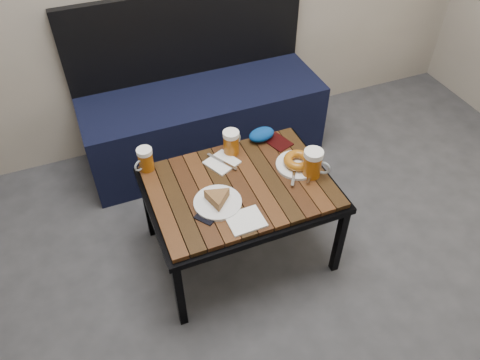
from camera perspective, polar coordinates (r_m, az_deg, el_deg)
name	(u,v)px	position (r m, az deg, el deg)	size (l,w,h in m)	color
bench	(202,115)	(2.85, -4.62, 7.89)	(1.40, 0.50, 0.95)	black
cafe_table	(240,191)	(2.13, 0.00, -1.40)	(0.84, 0.62, 0.47)	black
beer_mug_left	(145,159)	(2.18, -11.48, 2.47)	(0.11, 0.09, 0.12)	#9A4E0C
beer_mug_centre	(231,142)	(2.22, -1.06, 4.62)	(0.12, 0.10, 0.12)	#9A4E0C
beer_mug_right	(313,163)	(2.12, 8.90, 2.00)	(0.13, 0.12, 0.14)	#9A4E0C
plate_pie	(218,200)	(2.00, -2.75, -2.44)	(0.21, 0.21, 0.06)	white
plate_bagel	(298,162)	(2.19, 7.05, 2.14)	(0.24, 0.24, 0.06)	white
napkin_left	(222,162)	(2.20, -2.22, 2.17)	(0.17, 0.17, 0.01)	white
napkin_right	(246,221)	(1.94, 0.68, -4.97)	(0.15, 0.13, 0.01)	white
passport_navy	(210,213)	(1.98, -3.72, -4.01)	(0.09, 0.12, 0.01)	black
passport_burgundy	(278,142)	(2.32, 4.65, 4.64)	(0.09, 0.13, 0.01)	black
knit_pouch	(262,135)	(2.32, 2.64, 5.56)	(0.14, 0.09, 0.06)	#050A8B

